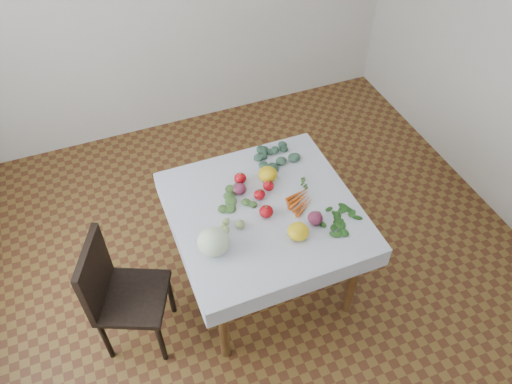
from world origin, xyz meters
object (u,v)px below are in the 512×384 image
at_px(table, 264,220).
at_px(cabbage, 214,242).
at_px(chair, 117,290).
at_px(heirloom_back, 268,174).
at_px(carrot_bunch, 300,201).

xyz_separation_m(table, cabbage, (-0.39, -0.19, 0.18)).
distance_m(table, chair, 0.98).
height_order(chair, heirloom_back, chair).
height_order(table, carrot_bunch, carrot_bunch).
height_order(chair, carrot_bunch, chair).
bearing_deg(chair, carrot_bunch, 1.84).
distance_m(chair, carrot_bunch, 1.23).
relative_size(cabbage, heirloom_back, 1.44).
bearing_deg(chair, cabbage, -11.57).
distance_m(heirloom_back, carrot_bunch, 0.29).
height_order(cabbage, carrot_bunch, cabbage).
xyz_separation_m(cabbage, carrot_bunch, (0.62, 0.16, -0.07)).
relative_size(table, carrot_bunch, 4.71).
bearing_deg(table, cabbage, -154.24).
xyz_separation_m(table, carrot_bunch, (0.23, -0.03, 0.12)).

